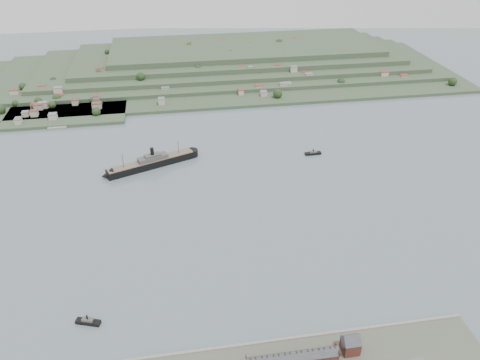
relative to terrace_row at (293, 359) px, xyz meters
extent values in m
plane|color=slate|center=(10.00, 168.02, -6.84)|extent=(1400.00, 1400.00, 0.00)
cube|color=gray|center=(10.00, 19.02, -5.54)|extent=(220.00, 2.00, 2.60)
cube|color=#36393E|center=(0.00, 0.02, 2.16)|extent=(55.60, 8.15, 8.15)
cube|color=#4B261A|center=(27.50, 0.02, 3.16)|extent=(0.50, 8.40, 3.00)
cube|color=black|center=(-22.00, 0.02, 4.56)|extent=(0.90, 1.40, 3.20)
cube|color=black|center=(-16.50, 0.02, 4.56)|extent=(0.90, 1.40, 3.20)
cube|color=black|center=(-2.75, 0.02, 4.56)|extent=(0.90, 1.40, 3.20)
cube|color=black|center=(2.75, 0.02, 4.56)|extent=(0.90, 1.40, 3.20)
cube|color=black|center=(16.50, 0.02, 4.56)|extent=(0.90, 1.40, 3.20)
cube|color=black|center=(22.00, 0.02, 4.56)|extent=(0.90, 1.40, 3.20)
cube|color=#4B261A|center=(37.50, 4.02, -0.34)|extent=(10.00, 10.00, 9.00)
cube|color=#36393E|center=(37.50, 4.02, 4.16)|extent=(10.40, 10.18, 10.18)
cube|color=#32452E|center=(10.00, 528.02, -4.84)|extent=(760.00, 260.00, 4.00)
cube|color=#32452E|center=(30.00, 553.02, -0.34)|extent=(680.00, 220.00, 5.00)
cube|color=#32452E|center=(45.00, 568.02, 5.16)|extent=(600.00, 200.00, 6.00)
cube|color=#32452E|center=(60.00, 583.02, 11.66)|extent=(520.00, 180.00, 7.00)
cube|color=#32452E|center=(75.00, 598.02, 19.16)|extent=(440.00, 160.00, 8.00)
cube|color=#32452E|center=(-190.00, 418.02, -4.84)|extent=(150.00, 90.00, 4.00)
cube|color=gray|center=(-195.00, 376.02, -5.44)|extent=(22.00, 14.00, 2.80)
cube|color=black|center=(-82.28, 259.65, -3.20)|extent=(91.82, 45.79, 7.29)
cone|color=black|center=(-125.91, 242.57, -3.20)|extent=(16.19, 16.19, 12.50)
cylinder|color=black|center=(-38.64, 276.73, -3.20)|extent=(12.50, 12.50, 7.29)
cube|color=brown|center=(-82.28, 259.65, 0.76)|extent=(89.50, 44.07, 0.62)
cube|color=#4B4845|center=(-80.34, 260.41, 3.05)|extent=(32.51, 20.11, 4.17)
cube|color=#4B4845|center=(-80.34, 260.41, 5.86)|extent=(18.17, 12.86, 2.60)
cylinder|color=black|center=(-80.34, 260.41, 9.82)|extent=(3.75, 3.75, 9.37)
cylinder|color=#3E281C|center=(-109.43, 249.02, 7.74)|extent=(0.52, 0.52, 16.66)
cylinder|color=#3E281C|center=(-53.19, 271.04, 6.70)|extent=(0.52, 0.52, 14.58)
cube|color=black|center=(-124.38, 54.25, -5.52)|extent=(17.11, 9.50, 2.65)
cube|color=#4B4845|center=(-124.38, 54.25, -3.53)|extent=(8.20, 5.74, 1.99)
cylinder|color=black|center=(-124.38, 54.25, -1.32)|extent=(1.10, 1.10, 3.87)
cube|color=black|center=(91.94, 258.51, -5.66)|extent=(17.94, 5.53, 2.37)
cube|color=#4B4845|center=(91.94, 258.51, -3.88)|extent=(8.13, 4.22, 1.78)
cylinder|color=black|center=(91.94, 258.51, -1.90)|extent=(0.99, 0.99, 3.46)
camera|label=1|loc=(-60.33, -173.89, 234.99)|focal=35.00mm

